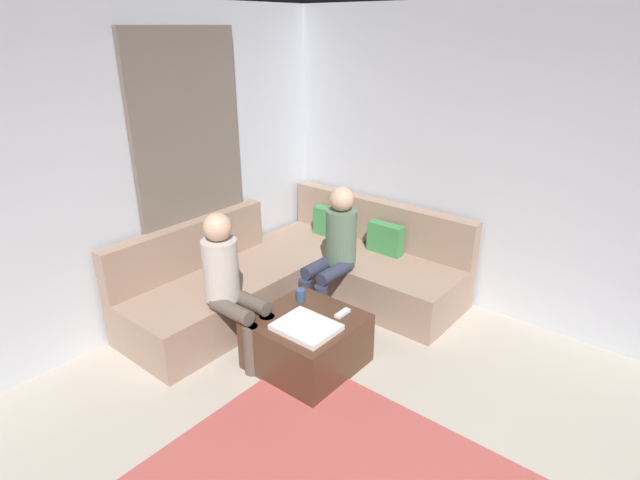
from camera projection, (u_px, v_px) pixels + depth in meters
name	position (u px, v px, depth m)	size (l,w,h in m)	color
wall_back	(585.00, 183.00, 4.03)	(6.00, 0.12, 2.70)	silver
wall_left	(35.00, 199.00, 3.66)	(0.12, 6.00, 2.70)	silver
curtain_panel	(192.00, 177.00, 4.56)	(0.06, 1.10, 2.50)	#726659
sectional_couch	(300.00, 275.00, 4.91)	(2.10, 2.55, 0.87)	#9E7F6B
ottoman	(307.00, 341.00, 4.01)	(0.76, 0.76, 0.42)	#4C2D1E
folded_blanket	(306.00, 327.00, 3.77)	(0.44, 0.36, 0.04)	white
coffee_mug	(301.00, 295.00, 4.16)	(0.08, 0.08, 0.10)	#334C72
game_remote	(343.00, 313.00, 3.97)	(0.05, 0.15, 0.02)	white
person_on_couch_back	(334.00, 247.00, 4.58)	(0.30, 0.60, 1.20)	#2D3347
person_on_couch_side	(230.00, 282.00, 3.97)	(0.60, 0.30, 1.20)	brown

